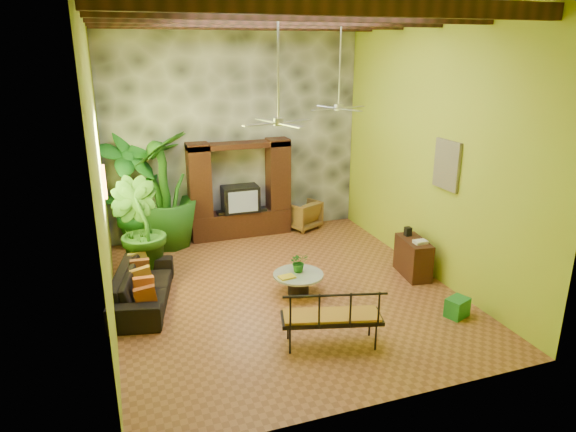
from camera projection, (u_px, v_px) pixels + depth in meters
name	position (u px, v px, depth m)	size (l,w,h in m)	color
ground	(283.00, 289.00, 9.65)	(7.00, 7.00, 0.00)	brown
ceiling	(282.00, 3.00, 8.09)	(6.00, 7.00, 0.02)	silver
back_wall	(234.00, 130.00, 12.01)	(6.00, 0.02, 5.00)	#ADB82A
left_wall	(99.00, 172.00, 7.93)	(0.02, 7.00, 5.00)	#ADB82A
right_wall	(431.00, 148.00, 9.82)	(0.02, 7.00, 5.00)	#ADB82A
stone_accent_wall	(235.00, 130.00, 11.96)	(5.98, 0.10, 4.98)	#3A3C42
ceiling_beams	(282.00, 18.00, 8.16)	(5.95, 5.36, 0.22)	#381C11
entertainment_center	(240.00, 197.00, 12.16)	(2.40, 0.55, 2.30)	black
ceiling_fan_front	(278.00, 109.00, 8.17)	(1.28, 1.28, 1.86)	#AAAAAE
ceiling_fan_back	(339.00, 97.00, 10.17)	(1.28, 1.28, 1.86)	#AAAAAE
wall_art_mask	(104.00, 182.00, 8.96)	(0.06, 0.32, 0.55)	orange
wall_art_painting	(447.00, 165.00, 9.33)	(0.06, 0.70, 0.90)	#245A84
sofa	(143.00, 286.00, 9.05)	(2.21, 0.87, 0.65)	black
wicker_armchair	(302.00, 214.00, 12.84)	(0.76, 0.78, 0.71)	olive
tall_plant_a	(131.00, 190.00, 11.28)	(1.42, 0.96, 2.70)	#1A661D
tall_plant_b	(139.00, 229.00, 9.94)	(1.09, 0.88, 1.98)	#265A17
tall_plant_c	(165.00, 190.00, 11.45)	(1.46, 1.46, 2.62)	#225A17
coffee_table	(298.00, 281.00, 9.41)	(0.92, 0.92, 0.40)	black
centerpiece_plant	(299.00, 262.00, 9.41)	(0.34, 0.29, 0.37)	#1C5F19
yellow_tray	(287.00, 277.00, 9.20)	(0.28, 0.20, 0.03)	gold
iron_bench	(334.00, 315.00, 7.64)	(1.59, 0.93, 0.57)	black
side_console	(413.00, 257.00, 10.16)	(0.42, 0.93, 0.75)	#392612
green_bin	(457.00, 307.00, 8.64)	(0.38, 0.28, 0.33)	#1D6F25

